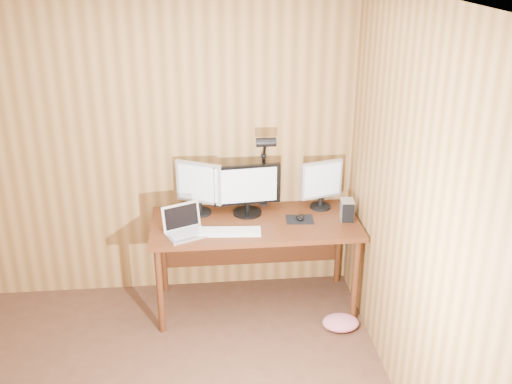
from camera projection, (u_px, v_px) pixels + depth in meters
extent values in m
plane|color=silver|center=(60.00, 11.00, 2.35)|extent=(4.00, 4.00, 0.00)
plane|color=olive|center=(132.00, 149.00, 4.67)|extent=(4.00, 0.00, 4.00)
plane|color=olive|center=(450.00, 267.00, 2.99)|extent=(0.00, 4.00, 4.00)
cube|color=#4D2310|center=(255.00, 224.00, 4.62)|extent=(1.60, 0.70, 0.04)
cube|color=#4D2310|center=(252.00, 237.00, 5.02)|extent=(1.48, 0.02, 0.51)
cylinder|color=#4D2310|center=(160.00, 291.00, 4.43)|extent=(0.05, 0.05, 0.71)
cylinder|color=#4D2310|center=(163.00, 253.00, 4.96)|extent=(0.05, 0.05, 0.71)
cylinder|color=#4D2310|center=(355.00, 281.00, 4.56)|extent=(0.05, 0.05, 0.71)
cylinder|color=#4D2310|center=(338.00, 245.00, 5.10)|extent=(0.05, 0.05, 0.71)
cylinder|color=black|center=(247.00, 212.00, 4.74)|extent=(0.23, 0.23, 0.02)
cylinder|color=black|center=(247.00, 207.00, 4.72)|extent=(0.03, 0.03, 0.07)
cube|color=black|center=(247.00, 185.00, 4.65)|extent=(0.52, 0.08, 0.32)
cube|color=silver|center=(248.00, 186.00, 4.63)|extent=(0.46, 0.05, 0.28)
cylinder|color=black|center=(200.00, 212.00, 4.75)|extent=(0.18, 0.18, 0.02)
cylinder|color=black|center=(200.00, 206.00, 4.73)|extent=(0.04, 0.04, 0.08)
cube|color=silver|center=(199.00, 183.00, 4.65)|extent=(0.35, 0.20, 0.33)
cube|color=silver|center=(198.00, 183.00, 4.63)|extent=(0.30, 0.15, 0.28)
cylinder|color=black|center=(320.00, 206.00, 4.84)|extent=(0.17, 0.17, 0.02)
cylinder|color=black|center=(320.00, 201.00, 4.83)|extent=(0.03, 0.03, 0.07)
cube|color=silver|center=(321.00, 179.00, 4.75)|extent=(0.35, 0.13, 0.30)
cube|color=silver|center=(323.00, 180.00, 4.74)|extent=(0.30, 0.09, 0.26)
cube|color=silver|center=(187.00, 234.00, 4.39)|extent=(0.35, 0.30, 0.02)
cube|color=silver|center=(181.00, 216.00, 4.43)|extent=(0.29, 0.16, 0.19)
cube|color=black|center=(181.00, 216.00, 4.43)|extent=(0.25, 0.13, 0.16)
cube|color=#B2B2B7|center=(187.00, 233.00, 4.39)|extent=(0.28, 0.21, 0.00)
cube|color=silver|center=(229.00, 232.00, 4.43)|extent=(0.48, 0.18, 0.02)
cube|color=white|center=(229.00, 230.00, 4.42)|extent=(0.45, 0.15, 0.00)
cube|color=black|center=(300.00, 219.00, 4.64)|extent=(0.22, 0.19, 0.00)
ellipsoid|color=black|center=(300.00, 217.00, 4.63)|extent=(0.07, 0.11, 0.04)
cube|color=silver|center=(347.00, 210.00, 4.62)|extent=(0.11, 0.15, 0.16)
cube|color=black|center=(348.00, 214.00, 4.56)|extent=(0.09, 0.02, 0.15)
cube|color=silver|center=(245.00, 234.00, 4.41)|extent=(0.06, 0.10, 0.01)
cube|color=black|center=(245.00, 233.00, 4.41)|extent=(0.05, 0.06, 0.00)
cylinder|color=black|center=(350.00, 207.00, 4.72)|extent=(0.05, 0.05, 0.11)
cube|color=black|center=(263.00, 206.00, 4.90)|extent=(0.05, 0.06, 0.06)
cylinder|color=black|center=(264.00, 181.00, 4.82)|extent=(0.03, 0.03, 0.43)
sphere|color=black|center=(264.00, 156.00, 4.73)|extent=(0.04, 0.04, 0.04)
cylinder|color=black|center=(265.00, 149.00, 4.64)|extent=(0.02, 0.15, 0.18)
cylinder|color=black|center=(266.00, 142.00, 4.53)|extent=(0.15, 0.07, 0.07)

